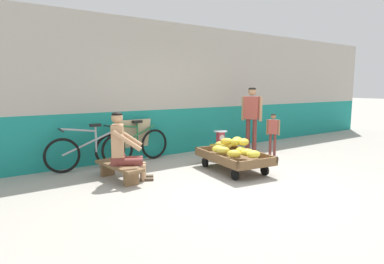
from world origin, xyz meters
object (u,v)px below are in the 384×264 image
Objects in this scene: banana_cart at (233,158)px; customer_child at (273,130)px; bicycle_far_left at (133,145)px; weighing_scale at (220,137)px; bicycle_near_left at (91,151)px; vendor_seated at (123,147)px; low_bench at (119,168)px; sign_board at (133,140)px; customer_adult at (252,112)px; plastic_crate at (220,151)px.

banana_cart is 1.63× the size of customer_child.
banana_cart is at bearing -54.90° from bicycle_far_left.
weighing_scale is 0.18× the size of bicycle_near_left.
banana_cart is 2.01m from vendor_seated.
low_bench is 0.99× the size of vendor_seated.
vendor_seated is 1.49m from sign_board.
vendor_seated is at bearing -173.61° from customer_adult.
plastic_crate is at bearing 7.77° from low_bench.
plastic_crate is 1.30m from customer_child.
vendor_seated is at bearing -171.04° from plastic_crate.
customer_adult is (2.56, -0.90, 0.52)m from sign_board.
weighing_scale is 0.32× the size of customer_child.
customer_adult is (0.93, -0.01, 0.80)m from plastic_crate.
plastic_crate is 1.20× the size of weighing_scale.
vendor_seated reaches higher than customer_child.
weighing_scale is 1.05m from customer_adult.
bicycle_near_left is at bearing -174.40° from bicycle_far_left.
customer_child is (3.76, -1.11, 0.23)m from bicycle_near_left.
vendor_seated is (0.08, -0.04, 0.37)m from low_bench.
vendor_seated is 1.21× the size of customer_child.
sign_board reaches higher than weighing_scale.
banana_cart is at bearing -145.78° from customer_adult.
sign_board is (-1.63, 0.89, -0.02)m from weighing_scale.
bicycle_near_left is at bearing 166.45° from plastic_crate.
customer_child reaches higher than low_bench.
customer_adult is at bearing 6.39° from vendor_seated.
plastic_crate is 2.71m from bicycle_near_left.
bicycle_far_left reaches higher than weighing_scale.
vendor_seated is 0.69× the size of bicycle_far_left.
sign_board is at bearing 62.77° from bicycle_far_left.
weighing_scale is 0.34× the size of sign_board.
sign_board is (0.77, 1.27, -0.13)m from vendor_seated.
banana_cart is at bearing -18.35° from low_bench.
banana_cart is at bearing -37.62° from bicycle_near_left.
customer_child is (0.21, -0.47, -0.37)m from customer_adult.
customer_adult is at bearing -0.30° from weighing_scale.
customer_child is at bearing -22.68° from bicycle_far_left.
banana_cart is 0.93× the size of bicycle_far_left.
plastic_crate is at bearing -13.55° from bicycle_near_left.
sign_board is (-1.11, 1.88, 0.19)m from banana_cart.
banana_cart is 2.20m from sign_board.
low_bench is 0.68× the size of bicycle_far_left.
banana_cart is 1.14m from weighing_scale.
sign_board is 0.93× the size of customer_child.
banana_cart is 0.93× the size of bicycle_near_left.
bicycle_near_left is (-2.63, 0.63, -0.10)m from weighing_scale.
weighing_scale is 0.20× the size of customer_adult.
low_bench is (-1.96, 0.65, -0.04)m from banana_cart.
low_bench is at bearing -81.72° from bicycle_near_left.
bicycle_near_left reaches higher than banana_cart.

